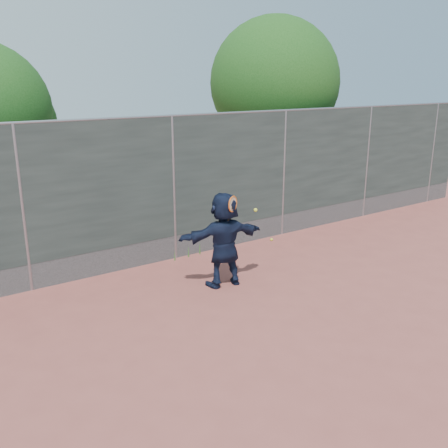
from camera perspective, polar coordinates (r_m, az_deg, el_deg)
ground at (r=8.17m, az=6.79°, el=-10.83°), size 80.00×80.00×0.00m
player at (r=9.10m, az=0.00°, el=-1.78°), size 1.70×0.77×1.77m
ball_ground at (r=11.89m, az=5.45°, el=-1.77°), size 0.07×0.07×0.07m
fence at (r=10.37m, az=-5.78°, el=4.39°), size 20.00×0.06×3.03m
swing_action at (r=8.81m, az=1.26°, el=2.12°), size 0.63×0.19×0.51m
tree_right at (r=14.69m, az=6.21°, el=15.37°), size 3.78×3.60×5.39m
weed_clump at (r=10.80m, az=-3.89°, el=-3.06°), size 0.68×0.07×0.30m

